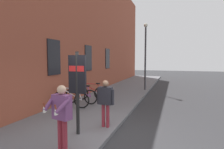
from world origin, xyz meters
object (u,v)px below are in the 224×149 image
at_px(pedestrian_near_bus, 105,99).
at_px(street_lamp, 145,50).
at_px(bicycle_end_of_row, 91,93).
at_px(tourist_with_hotdogs, 61,111).
at_px(bicycle_mid_rack, 71,99).
at_px(bicycle_far_end, 81,96).
at_px(transit_info_sign, 77,80).

relative_size(pedestrian_near_bus, street_lamp, 0.32).
relative_size(bicycle_end_of_row, tourist_with_hotdogs, 1.10).
height_order(bicycle_mid_rack, bicycle_far_end, same).
relative_size(bicycle_mid_rack, pedestrian_near_bus, 1.16).
height_order(bicycle_end_of_row, tourist_with_hotdogs, tourist_with_hotdogs).
relative_size(transit_info_sign, pedestrian_near_bus, 1.58).
height_order(bicycle_mid_rack, bicycle_end_of_row, same).
bearing_deg(bicycle_end_of_row, street_lamp, -26.66).
xyz_separation_m(bicycle_mid_rack, bicycle_end_of_row, (1.80, -0.17, 0.00)).
distance_m(bicycle_far_end, transit_info_sign, 3.97).
bearing_deg(bicycle_mid_rack, tourist_with_hotdogs, -151.41).
height_order(transit_info_sign, pedestrian_near_bus, transit_info_sign).
bearing_deg(street_lamp, bicycle_mid_rack, 158.97).
bearing_deg(bicycle_end_of_row, bicycle_far_end, 172.78).
relative_size(bicycle_end_of_row, street_lamp, 0.36).
relative_size(bicycle_mid_rack, transit_info_sign, 0.73).
bearing_deg(pedestrian_near_bus, street_lamp, -0.37).
height_order(bicycle_mid_rack, street_lamp, street_lamp).
xyz_separation_m(bicycle_far_end, street_lamp, (5.34, -2.33, 2.47)).
distance_m(transit_info_sign, tourist_with_hotdogs, 1.21).
relative_size(bicycle_end_of_row, pedestrian_near_bus, 1.15).
height_order(bicycle_far_end, bicycle_end_of_row, same).
height_order(tourist_with_hotdogs, street_lamp, street_lamp).
bearing_deg(tourist_with_hotdogs, street_lamp, -2.73).
xyz_separation_m(bicycle_end_of_row, transit_info_sign, (-4.30, -1.60, 1.21)).
bearing_deg(pedestrian_near_bus, bicycle_end_of_row, 31.59).
distance_m(pedestrian_near_bus, tourist_with_hotdogs, 1.86).
height_order(bicycle_mid_rack, pedestrian_near_bus, pedestrian_near_bus).
bearing_deg(bicycle_far_end, bicycle_mid_rack, 176.38).
height_order(pedestrian_near_bus, tourist_with_hotdogs, tourist_with_hotdogs).
height_order(transit_info_sign, street_lamp, street_lamp).
bearing_deg(transit_info_sign, tourist_with_hotdogs, -171.74).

